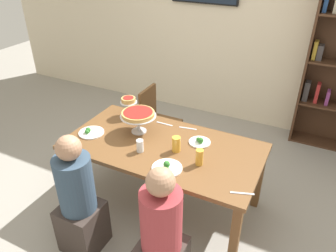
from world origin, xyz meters
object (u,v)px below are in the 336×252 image
at_px(chair_far_left, 156,119).
at_px(salad_plate_far_diner, 167,168).
at_px(salad_plate_near_diner, 200,142).
at_px(beer_glass_amber_short, 199,157).
at_px(cutlery_fork_far, 188,128).
at_px(cutlery_fork_near, 242,193).
at_px(salad_plate_spare, 91,132).
at_px(cutlery_knife_near, 165,124).
at_px(deep_dish_pizza_stand, 138,115).
at_px(diner_near_left, 79,203).
at_px(water_glass_clear_near, 140,146).
at_px(personal_pizza_stand, 129,103).
at_px(dining_table, 163,152).
at_px(diner_near_right, 161,241).
at_px(beer_glass_amber_tall, 176,144).

height_order(chair_far_left, salad_plate_far_diner, chair_far_left).
distance_m(salad_plate_near_diner, beer_glass_amber_short, 0.33).
bearing_deg(cutlery_fork_far, cutlery_fork_near, 127.13).
relative_size(salad_plate_near_diner, salad_plate_spare, 0.82).
relative_size(chair_far_left, cutlery_knife_near, 4.83).
xyz_separation_m(deep_dish_pizza_stand, beer_glass_amber_short, (0.73, -0.23, -0.11)).
bearing_deg(diner_near_left, deep_dish_pizza_stand, -5.00).
bearing_deg(water_glass_clear_near, cutlery_knife_near, 92.81).
bearing_deg(beer_glass_amber_short, personal_pizza_stand, 154.70).
bearing_deg(deep_dish_pizza_stand, cutlery_fork_far, 33.53).
height_order(deep_dish_pizza_stand, salad_plate_spare, deep_dish_pizza_stand).
bearing_deg(cutlery_knife_near, water_glass_clear_near, 92.66).
distance_m(dining_table, cutlery_fork_near, 0.90).
bearing_deg(cutlery_fork_far, salad_plate_spare, 22.15).
bearing_deg(cutlery_fork_near, beer_glass_amber_short, 136.56).
distance_m(diner_near_left, cutlery_fork_far, 1.27).
distance_m(personal_pizza_stand, cutlery_fork_near, 1.58).
xyz_separation_m(deep_dish_pizza_stand, cutlery_fork_far, (0.41, 0.27, -0.18)).
relative_size(salad_plate_spare, water_glass_clear_near, 2.13).
height_order(diner_near_right, salad_plate_spare, diner_near_right).
distance_m(salad_plate_far_diner, cutlery_fork_near, 0.64).
distance_m(beer_glass_amber_short, cutlery_knife_near, 0.75).
relative_size(personal_pizza_stand, salad_plate_spare, 0.86).
distance_m(dining_table, chair_far_left, 0.96).
distance_m(salad_plate_spare, cutlery_knife_near, 0.75).
xyz_separation_m(beer_glass_amber_short, cutlery_fork_far, (-0.32, 0.50, -0.07)).
distance_m(beer_glass_amber_short, cutlery_fork_far, 0.60).
bearing_deg(beer_glass_amber_tall, dining_table, 167.07).
bearing_deg(diner_near_left, chair_far_left, 4.15).
height_order(diner_near_right, cutlery_fork_far, diner_near_right).
xyz_separation_m(beer_glass_amber_tall, water_glass_clear_near, (-0.29, -0.15, -0.01)).
xyz_separation_m(dining_table, salad_plate_far_diner, (0.19, -0.31, 0.10)).
xyz_separation_m(salad_plate_near_diner, beer_glass_amber_short, (0.12, -0.31, 0.06)).
bearing_deg(salad_plate_far_diner, salad_plate_near_diner, 78.67).
bearing_deg(diner_near_right, deep_dish_pizza_stand, 38.56).
distance_m(diner_near_right, salad_plate_spare, 1.33).
height_order(diner_near_left, salad_plate_spare, diner_near_left).
relative_size(salad_plate_spare, cutlery_fork_far, 1.38).
bearing_deg(chair_far_left, beer_glass_amber_tall, 38.50).
bearing_deg(salad_plate_far_diner, salad_plate_spare, 169.71).
bearing_deg(salad_plate_near_diner, beer_glass_amber_short, -69.08).
xyz_separation_m(cutlery_fork_near, cutlery_fork_far, (-0.75, 0.70, 0.00)).
bearing_deg(diner_near_left, beer_glass_amber_tall, -36.84).
xyz_separation_m(salad_plate_far_diner, water_glass_clear_near, (-0.33, 0.12, 0.04)).
bearing_deg(diner_near_right, beer_glass_amber_short, -1.07).
height_order(diner_near_left, cutlery_knife_near, diner_near_left).
distance_m(chair_far_left, water_glass_clear_near, 1.10).
distance_m(salad_plate_far_diner, beer_glass_amber_tall, 0.28).
xyz_separation_m(diner_near_right, salad_plate_spare, (-1.13, 0.66, 0.26)).
height_order(dining_table, cutlery_knife_near, cutlery_knife_near).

